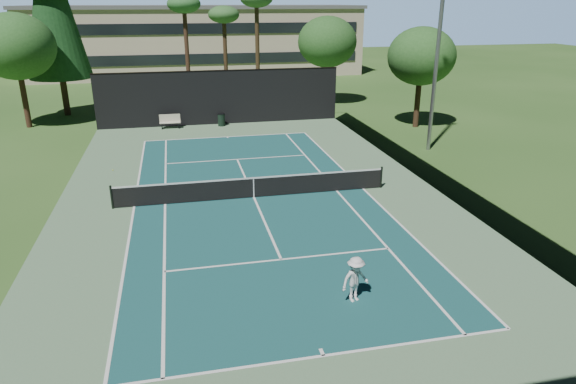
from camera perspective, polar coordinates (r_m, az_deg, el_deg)
The scene contains 20 objects.
ground at distance 24.39m, azimuth -3.81°, elevation -0.64°, with size 160.00×160.00×0.00m, color #315921.
apron_slab at distance 24.39m, azimuth -3.81°, elevation -0.63°, with size 18.00×32.00×0.01m, color #5B825B.
court_surface at distance 24.39m, azimuth -3.81°, elevation -0.61°, with size 10.97×23.77×0.01m, color #184D4E.
court_lines at distance 24.38m, azimuth -3.81°, elevation -0.59°, with size 11.07×23.87×0.01m.
tennis_net at distance 24.20m, azimuth -3.84°, elevation 0.60°, with size 12.90×0.10×1.10m.
fence at distance 23.81m, azimuth -3.95°, elevation 3.93°, with size 18.04×32.05×4.03m.
player at distance 16.08m, azimuth 7.49°, elevation -9.60°, with size 0.97×0.56×1.50m, color silver.
tennis_ball_b at distance 25.03m, azimuth -13.66°, elevation -0.55°, with size 0.07×0.07×0.07m, color #CFDA31.
tennis_ball_c at distance 26.56m, azimuth -0.66°, elevation 1.28°, with size 0.07×0.07×0.07m, color yellow.
tennis_ball_d at distance 29.83m, azimuth -18.88°, elevation 2.32°, with size 0.07×0.07×0.07m, color yellow.
park_bench at distance 38.78m, azimuth -12.98°, elevation 7.70°, with size 1.50×0.45×1.02m.
trash_bin at distance 38.88m, azimuth -7.42°, elevation 7.98°, with size 0.56×0.56×0.95m.
palm_a at distance 46.55m, azimuth -11.47°, elevation 19.36°, with size 2.80×2.80×9.32m.
palm_b at distance 48.79m, azimuth -7.14°, elevation 18.65°, with size 2.80×2.80×8.42m.
palm_c at distance 46.11m, azimuth -3.52°, elevation 20.21°, with size 2.80×2.80×9.77m.
decid_tree_a at distance 46.59m, azimuth 4.38°, elevation 16.28°, with size 5.12×5.12×7.62m.
decid_tree_b at distance 38.79m, azimuth 14.60°, elevation 14.37°, with size 4.80×4.80×7.14m.
decid_tree_c at distance 42.02m, azimuth -28.04°, elevation 14.07°, with size 5.44×5.44×8.09m.
campus_building at distance 68.74m, azimuth -10.04°, elevation 16.34°, with size 40.50×12.50×8.30m.
light_pole at distance 32.45m, azimuth 16.37°, elevation 15.60°, with size 0.90×0.25×12.22m.
Camera 1 is at (-3.30, -22.53, 8.75)m, focal length 32.00 mm.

